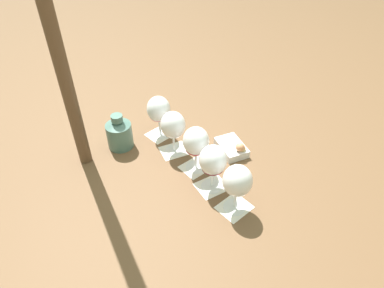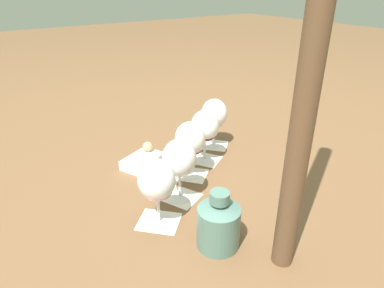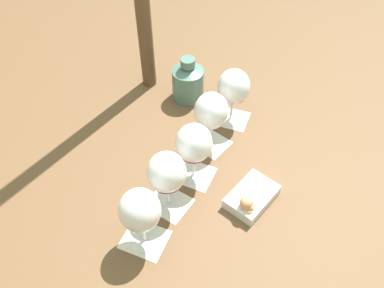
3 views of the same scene
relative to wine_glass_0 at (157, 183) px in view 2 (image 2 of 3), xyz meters
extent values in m
plane|color=brown|center=(0.14, -0.20, -0.12)|extent=(8.00, 8.00, 0.00)
cube|color=silver|center=(0.00, 0.00, -0.12)|extent=(0.14, 0.14, 0.00)
cube|color=silver|center=(0.06, -0.11, -0.12)|extent=(0.13, 0.13, 0.00)
cube|color=silver|center=(0.15, -0.21, -0.12)|extent=(0.14, 0.14, 0.00)
cube|color=silver|center=(0.21, -0.30, -0.12)|extent=(0.14, 0.13, 0.00)
cube|color=silver|center=(0.28, -0.40, -0.12)|extent=(0.14, 0.14, 0.00)
cylinder|color=white|center=(0.00, 0.00, -0.12)|extent=(0.07, 0.07, 0.01)
cylinder|color=white|center=(0.00, 0.00, -0.08)|extent=(0.01, 0.01, 0.08)
ellipsoid|color=white|center=(0.00, 0.00, 0.01)|extent=(0.10, 0.10, 0.11)
ellipsoid|color=pink|center=(0.00, 0.00, -0.02)|extent=(0.08, 0.08, 0.03)
cylinder|color=white|center=(0.06, -0.11, -0.12)|extent=(0.07, 0.07, 0.01)
cylinder|color=white|center=(0.06, -0.11, -0.08)|extent=(0.01, 0.01, 0.08)
ellipsoid|color=white|center=(0.06, -0.11, 0.01)|extent=(0.10, 0.10, 0.11)
ellipsoid|color=#CB505B|center=(0.06, -0.11, -0.02)|extent=(0.08, 0.08, 0.04)
cylinder|color=white|center=(0.15, -0.21, -0.12)|extent=(0.07, 0.07, 0.01)
cylinder|color=white|center=(0.15, -0.21, -0.08)|extent=(0.01, 0.01, 0.08)
ellipsoid|color=white|center=(0.15, -0.21, 0.01)|extent=(0.10, 0.10, 0.11)
ellipsoid|color=maroon|center=(0.15, -0.21, -0.03)|extent=(0.08, 0.08, 0.03)
cylinder|color=white|center=(0.21, -0.30, -0.12)|extent=(0.07, 0.07, 0.01)
cylinder|color=white|center=(0.21, -0.30, -0.08)|extent=(0.01, 0.01, 0.08)
ellipsoid|color=white|center=(0.21, -0.30, 0.01)|extent=(0.10, 0.10, 0.11)
ellipsoid|color=maroon|center=(0.21, -0.30, -0.02)|extent=(0.08, 0.08, 0.03)
cylinder|color=white|center=(0.28, -0.40, -0.12)|extent=(0.07, 0.07, 0.01)
cylinder|color=white|center=(0.28, -0.40, -0.08)|extent=(0.01, 0.01, 0.08)
ellipsoid|color=white|center=(0.28, -0.40, 0.01)|extent=(0.10, 0.10, 0.11)
ellipsoid|color=#420A19|center=(0.28, -0.40, -0.02)|extent=(0.08, 0.08, 0.04)
cylinder|color=#4C7066|center=(-0.15, -0.08, -0.07)|extent=(0.10, 0.10, 0.10)
cone|color=#4C7066|center=(-0.15, -0.08, -0.01)|extent=(0.10, 0.10, 0.02)
cylinder|color=#4C7066|center=(-0.15, -0.08, 0.02)|extent=(0.05, 0.05, 0.03)
cube|color=silver|center=(0.29, -0.10, -0.11)|extent=(0.14, 0.16, 0.03)
cylinder|color=#DBB775|center=(0.33, -0.14, -0.08)|extent=(0.02, 0.02, 0.01)
sphere|color=tan|center=(0.32, -0.14, -0.07)|extent=(0.03, 0.03, 0.03)
sphere|color=tan|center=(0.33, -0.14, -0.08)|extent=(0.02, 0.02, 0.02)
cylinder|color=brown|center=(-0.28, -0.16, 0.41)|extent=(0.05, 0.05, 1.06)
camera|label=1|loc=(0.15, -1.15, 0.78)|focal=32.00mm
camera|label=2|loc=(-0.64, 0.34, 0.46)|focal=32.00mm
camera|label=3|loc=(0.78, -0.51, 0.77)|focal=38.00mm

